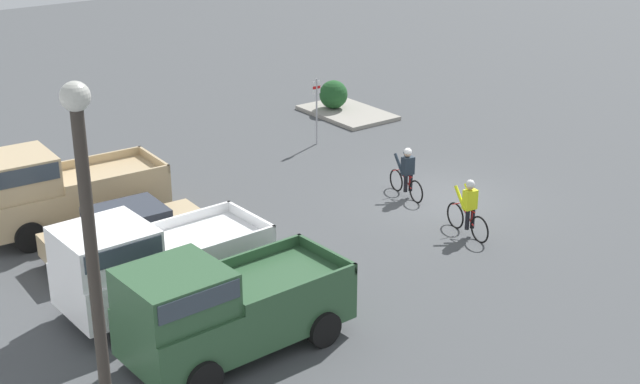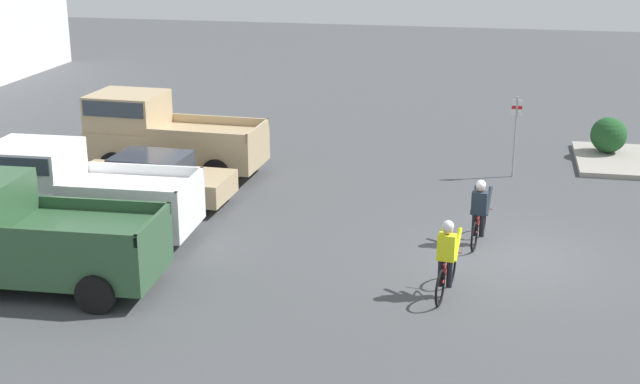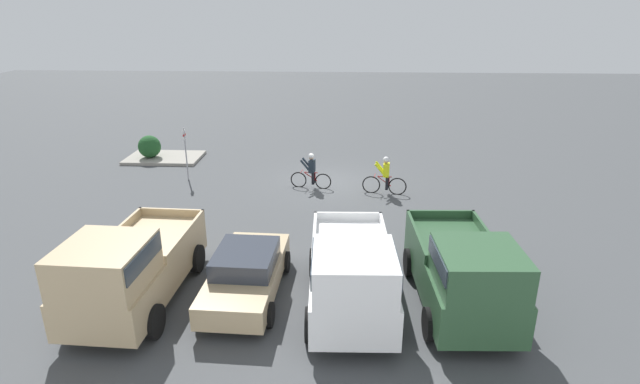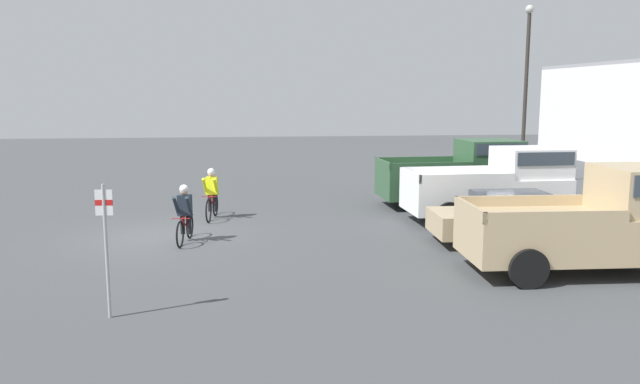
{
  "view_description": "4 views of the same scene",
  "coord_description": "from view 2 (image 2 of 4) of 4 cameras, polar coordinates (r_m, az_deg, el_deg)",
  "views": [
    {
      "loc": [
        -17.89,
        17.97,
        10.17
      ],
      "look_at": [
        0.15,
        4.41,
        1.2
      ],
      "focal_mm": 50.0,
      "sensor_mm": 36.0,
      "label": 1
    },
    {
      "loc": [
        -19.39,
        0.42,
        7.64
      ],
      "look_at": [
        0.15,
        4.41,
        1.2
      ],
      "focal_mm": 50.0,
      "sensor_mm": 36.0,
      "label": 2
    },
    {
      "loc": [
        -0.66,
        21.03,
        7.42
      ],
      "look_at": [
        0.15,
        4.41,
        1.2
      ],
      "focal_mm": 28.0,
      "sensor_mm": 36.0,
      "label": 3
    },
    {
      "loc": [
        17.37,
        2.32,
        3.96
      ],
      "look_at": [
        0.15,
        4.41,
        1.2
      ],
      "focal_mm": 35.0,
      "sensor_mm": 36.0,
      "label": 4
    }
  ],
  "objects": [
    {
      "name": "shrub",
      "position": [
        29.63,
        17.99,
        3.5
      ],
      "size": [
        1.13,
        1.13,
        1.13
      ],
      "color": "#1E4C23",
      "rests_on": "curb_island"
    },
    {
      "name": "sedan_0",
      "position": [
        24.1,
        -10.69,
        0.81
      ],
      "size": [
        2.03,
        4.29,
        1.36
      ],
      "color": "tan",
      "rests_on": "ground_plane"
    },
    {
      "name": "pickup_truck_2",
      "position": [
        26.78,
        -10.15,
        3.72
      ],
      "size": [
        2.44,
        5.16,
        2.37
      ],
      "color": "tan",
      "rests_on": "ground_plane"
    },
    {
      "name": "cyclist_0",
      "position": [
        21.24,
        10.17,
        -1.24
      ],
      "size": [
        1.79,
        0.52,
        1.58
      ],
      "color": "black",
      "rests_on": "ground_plane"
    },
    {
      "name": "pickup_truck_0",
      "position": [
        19.41,
        -18.44,
        -2.49
      ],
      "size": [
        2.41,
        4.96,
        2.32
      ],
      "color": "#2D5133",
      "rests_on": "ground_plane"
    },
    {
      "name": "curb_island",
      "position": [
        29.19,
        18.39,
        1.95
      ],
      "size": [
        3.72,
        2.4,
        0.15
      ],
      "primitive_type": "cube",
      "color": "gray",
      "rests_on": "ground_plane"
    },
    {
      "name": "ground_plane",
      "position": [
        20.85,
        11.9,
        -4.01
      ],
      "size": [
        80.0,
        80.0,
        0.0
      ],
      "primitive_type": "plane",
      "color": "#424447"
    },
    {
      "name": "pickup_truck_1",
      "position": [
        21.83,
        -15.37,
        0.01
      ],
      "size": [
        2.36,
        4.93,
        2.29
      ],
      "color": "white",
      "rests_on": "ground_plane"
    },
    {
      "name": "fire_lane_sign",
      "position": [
        26.5,
        12.4,
        3.97
      ],
      "size": [
        0.06,
        0.3,
        2.41
      ],
      "color": "#9E9EA3",
      "rests_on": "ground_plane"
    },
    {
      "name": "cyclist_1",
      "position": [
        18.32,
        8.11,
        -4.2
      ],
      "size": [
        1.84,
        0.52,
        1.64
      ],
      "color": "black",
      "rests_on": "ground_plane"
    }
  ]
}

